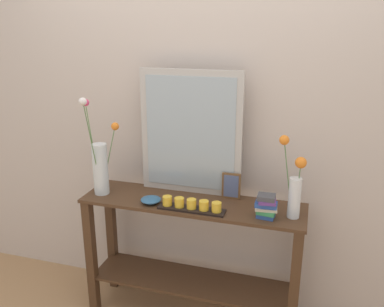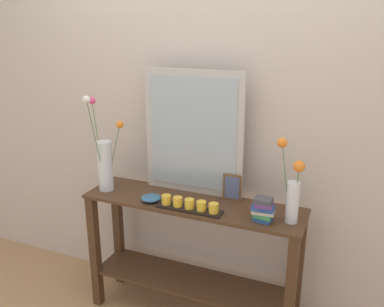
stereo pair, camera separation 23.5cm
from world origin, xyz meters
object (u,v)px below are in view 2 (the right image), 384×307
(picture_frame_small, at_px, (232,187))
(console_table, at_px, (192,247))
(tall_vase_left, at_px, (105,161))
(vase_right, at_px, (292,191))
(decorative_bowl, at_px, (151,198))
(book_stack, at_px, (263,209))
(candle_tray, at_px, (189,205))
(mirror_leaning, at_px, (193,133))

(picture_frame_small, bearing_deg, console_table, -150.98)
(tall_vase_left, distance_m, vase_right, 1.18)
(decorative_bowl, relative_size, book_stack, 0.90)
(book_stack, bearing_deg, vase_right, 20.27)
(candle_tray, bearing_deg, vase_right, 8.19)
(tall_vase_left, distance_m, book_stack, 1.05)
(mirror_leaning, bearing_deg, vase_right, -15.43)
(mirror_leaning, relative_size, candle_tray, 1.98)
(mirror_leaning, distance_m, vase_right, 0.70)
(console_table, height_order, decorative_bowl, decorative_bowl)
(vase_right, xyz_separation_m, book_stack, (-0.14, -0.05, -0.11))
(tall_vase_left, height_order, candle_tray, tall_vase_left)
(console_table, bearing_deg, vase_right, -2.93)
(decorative_bowl, bearing_deg, tall_vase_left, 172.07)
(vase_right, distance_m, candle_tray, 0.59)
(tall_vase_left, height_order, picture_frame_small, tall_vase_left)
(vase_right, distance_m, decorative_bowl, 0.84)
(mirror_leaning, xyz_separation_m, book_stack, (0.51, -0.23, -0.32))
(mirror_leaning, distance_m, tall_vase_left, 0.59)
(candle_tray, bearing_deg, console_table, 105.40)
(vase_right, bearing_deg, candle_tray, -171.81)
(console_table, height_order, mirror_leaning, mirror_leaning)
(console_table, xyz_separation_m, picture_frame_small, (0.21, 0.12, 0.39))
(console_table, height_order, book_stack, book_stack)
(tall_vase_left, relative_size, candle_tray, 1.62)
(candle_tray, relative_size, picture_frame_small, 2.39)
(vase_right, bearing_deg, console_table, 177.07)
(tall_vase_left, relative_size, book_stack, 4.65)
(decorative_bowl, bearing_deg, mirror_leaning, 53.50)
(vase_right, bearing_deg, decorative_bowl, -175.86)
(console_table, distance_m, picture_frame_small, 0.46)
(vase_right, height_order, decorative_bowl, vase_right)
(vase_right, xyz_separation_m, candle_tray, (-0.56, -0.08, -0.15))
(console_table, xyz_separation_m, candle_tray, (0.03, -0.11, 0.34))
(mirror_leaning, xyz_separation_m, tall_vase_left, (-0.53, -0.19, -0.19))
(picture_frame_small, relative_size, book_stack, 1.21)
(book_stack, bearing_deg, console_table, 169.76)
(console_table, height_order, candle_tray, candle_tray)
(mirror_leaning, relative_size, vase_right, 1.67)
(decorative_bowl, bearing_deg, book_stack, 0.68)
(mirror_leaning, xyz_separation_m, vase_right, (0.65, -0.18, -0.21))
(picture_frame_small, height_order, decorative_bowl, picture_frame_small)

